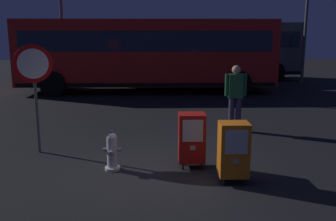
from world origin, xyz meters
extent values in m
plane|color=black|center=(0.00, 0.00, 0.00)|extent=(60.00, 60.00, 0.00)
cylinder|color=silver|center=(-0.74, 0.24, 0.03)|extent=(0.28, 0.28, 0.05)
cylinder|color=silver|center=(-0.74, 0.24, 0.33)|extent=(0.19, 0.19, 0.55)
sphere|color=silver|center=(-0.74, 0.24, 0.60)|extent=(0.19, 0.19, 0.19)
cylinder|color=gray|center=(-0.74, 0.24, 0.72)|extent=(0.06, 0.06, 0.05)
cylinder|color=gray|center=(-0.74, 0.10, 0.35)|extent=(0.09, 0.08, 0.09)
cylinder|color=gray|center=(-0.87, 0.24, 0.38)|extent=(0.07, 0.07, 0.07)
cylinder|color=gray|center=(-0.61, 0.24, 0.38)|extent=(0.07, 0.07, 0.07)
cylinder|color=black|center=(1.17, -0.54, 0.06)|extent=(0.04, 0.04, 0.12)
cylinder|color=black|center=(1.50, -0.54, 0.06)|extent=(0.04, 0.04, 0.12)
cylinder|color=black|center=(1.17, -0.26, 0.06)|extent=(0.04, 0.04, 0.12)
cylinder|color=black|center=(1.50, -0.26, 0.06)|extent=(0.04, 0.04, 0.12)
cube|color=orange|center=(1.34, -0.40, 0.57)|extent=(0.48, 0.40, 0.90)
cube|color=#B2B7BF|center=(1.34, -0.61, 0.75)|extent=(0.36, 0.01, 0.40)
cube|color=gray|center=(1.34, -0.61, 0.43)|extent=(0.10, 0.02, 0.08)
cylinder|color=black|center=(0.54, 0.19, 0.06)|extent=(0.04, 0.04, 0.12)
cylinder|color=black|center=(0.88, 0.19, 0.06)|extent=(0.04, 0.04, 0.12)
cylinder|color=black|center=(0.54, 0.47, 0.06)|extent=(0.04, 0.04, 0.12)
cylinder|color=black|center=(0.88, 0.47, 0.06)|extent=(0.04, 0.04, 0.12)
cube|color=#9E1411|center=(0.71, 0.33, 0.57)|extent=(0.48, 0.40, 0.90)
cube|color=#B2B7BF|center=(0.71, 0.12, 0.75)|extent=(0.36, 0.01, 0.40)
cube|color=gray|center=(0.71, 0.12, 0.43)|extent=(0.10, 0.02, 0.08)
cylinder|color=#4C4F54|center=(-2.39, 1.32, 1.10)|extent=(0.06, 0.06, 2.20)
cylinder|color=red|center=(-2.39, 1.30, 1.85)|extent=(0.71, 0.31, 0.76)
cylinder|color=white|center=(-2.39, 1.29, 1.85)|extent=(0.56, 0.23, 0.60)
cylinder|color=#382D51|center=(1.96, 2.99, 0.42)|extent=(0.14, 0.14, 0.85)
cylinder|color=#382D51|center=(2.14, 2.99, 0.42)|extent=(0.14, 0.14, 0.85)
cube|color=#1E5933|center=(2.05, 2.99, 1.15)|extent=(0.36, 0.20, 0.60)
sphere|color=tan|center=(2.05, 2.99, 1.56)|extent=(0.22, 0.22, 0.22)
cylinder|color=#1E5933|center=(1.82, 2.99, 1.18)|extent=(0.09, 0.09, 0.55)
cylinder|color=#1E5933|center=(2.28, 2.99, 1.18)|extent=(0.09, 0.09, 0.55)
cube|color=red|center=(-0.35, 9.72, 1.67)|extent=(10.51, 2.54, 2.65)
cube|color=#1E2838|center=(-0.35, 9.72, 2.15)|extent=(9.88, 2.55, 0.80)
cube|color=black|center=(-0.35, 9.72, 0.45)|extent=(10.30, 2.55, 0.16)
cylinder|color=black|center=(3.33, 8.48, 0.50)|extent=(1.00, 0.28, 1.00)
cylinder|color=black|center=(3.32, 10.98, 0.50)|extent=(1.00, 0.28, 1.00)
cylinder|color=black|center=(-4.02, 8.46, 0.50)|extent=(1.00, 0.28, 1.00)
cylinder|color=black|center=(-4.03, 10.96, 0.50)|extent=(1.00, 0.28, 1.00)
cube|color=#4C5156|center=(2.32, 13.56, 1.67)|extent=(10.74, 3.91, 2.65)
cube|color=#1E2838|center=(2.32, 13.56, 2.15)|extent=(10.12, 3.85, 0.80)
cube|color=black|center=(2.32, 13.56, 0.45)|extent=(10.54, 3.90, 0.16)
cylinder|color=black|center=(6.14, 12.83, 0.50)|extent=(1.03, 0.41, 1.00)
cylinder|color=black|center=(5.79, 15.30, 0.50)|extent=(1.03, 0.41, 1.00)
cylinder|color=black|center=(-1.15, 11.82, 0.50)|extent=(1.03, 0.41, 1.00)
cylinder|color=black|center=(-1.49, 14.30, 0.50)|extent=(1.03, 0.41, 1.00)
cylinder|color=#4C4F54|center=(7.34, 12.31, 3.40)|extent=(0.14, 0.14, 6.80)
cylinder|color=#4C4F54|center=(-4.13, 10.85, 3.65)|extent=(0.14, 0.14, 7.30)
camera|label=1|loc=(0.09, -6.31, 2.44)|focal=40.20mm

